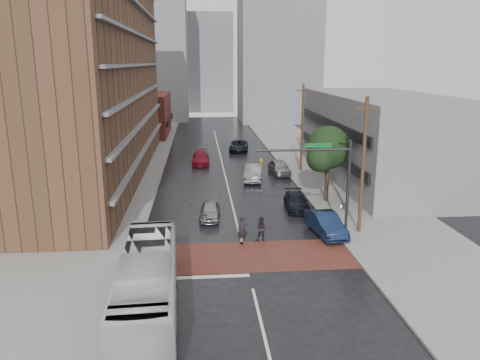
{
  "coord_description": "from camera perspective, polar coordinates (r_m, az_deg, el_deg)",
  "views": [
    {
      "loc": [
        -2.81,
        -27.62,
        12.29
      ],
      "look_at": [
        0.26,
        6.97,
        3.5
      ],
      "focal_mm": 35.0,
      "sensor_mm": 36.0,
      "label": 1
    }
  ],
  "objects": [
    {
      "name": "pedestrian_b",
      "position": [
        32.94,
        2.66,
        -6.02
      ],
      "size": [
        1.06,
        0.95,
        1.82
      ],
      "primitive_type": "imported",
      "rotation": [
        0.0,
        0.0,
        -0.35
      ],
      "color": "black",
      "rests_on": "ground"
    },
    {
      "name": "pedestrian_a",
      "position": [
        32.78,
        0.29,
        -6.04
      ],
      "size": [
        0.71,
        0.48,
        1.89
      ],
      "primitive_type": "imported",
      "rotation": [
        0.0,
        0.0,
        -0.04
      ],
      "color": "black",
      "rests_on": "ground"
    },
    {
      "name": "car_parked_far",
      "position": [
        52.74,
        4.82,
        1.57
      ],
      "size": [
        2.27,
        4.82,
        1.59
      ],
      "primitive_type": "imported",
      "rotation": [
        0.0,
        0.0,
        0.08
      ],
      "color": "#929399",
      "rests_on": "ground"
    },
    {
      "name": "transit_bus",
      "position": [
        23.93,
        -11.26,
        -12.51
      ],
      "size": [
        3.28,
        11.92,
        3.29
      ],
      "primitive_type": "imported",
      "rotation": [
        0.0,
        0.0,
        0.04
      ],
      "color": "silver",
      "rests_on": "ground"
    },
    {
      "name": "ground",
      "position": [
        30.36,
        0.68,
        -9.67
      ],
      "size": [
        160.0,
        160.0,
        0.0
      ],
      "primitive_type": "plane",
      "color": "black",
      "rests_on": "ground"
    },
    {
      "name": "storefront_west",
      "position": [
        82.61,
        -11.53,
        7.82
      ],
      "size": [
        8.0,
        16.0,
        7.0
      ],
      "primitive_type": "cube",
      "color": "maroon",
      "rests_on": "ground"
    },
    {
      "name": "car_parked_near",
      "position": [
        34.86,
        10.42,
        -5.28
      ],
      "size": [
        2.29,
        5.04,
        1.6
      ],
      "primitive_type": "imported",
      "rotation": [
        0.0,
        0.0,
        0.13
      ],
      "color": "#122141",
      "rests_on": "ground"
    },
    {
      "name": "distant_tower_center",
      "position": [
        122.65,
        -3.87,
        14.04
      ],
      "size": [
        12.0,
        10.0,
        24.0
      ],
      "primitive_type": "cube",
      "color": "gray",
      "rests_on": "ground"
    },
    {
      "name": "building_east",
      "position": [
        51.97,
        16.87,
        4.98
      ],
      "size": [
        11.0,
        26.0,
        9.0
      ],
      "primitive_type": "cube",
      "color": "gray",
      "rests_on": "ground"
    },
    {
      "name": "car_travel_a",
      "position": [
        37.75,
        -3.69,
        -3.76
      ],
      "size": [
        1.85,
        4.01,
        1.33
      ],
      "primitive_type": "imported",
      "rotation": [
        0.0,
        0.0,
        -0.07
      ],
      "color": "#9B9EA2",
      "rests_on": "ground"
    },
    {
      "name": "apartment_block",
      "position": [
        52.85,
        -17.95,
        15.4
      ],
      "size": [
        10.0,
        44.0,
        28.0
      ],
      "primitive_type": "cube",
      "color": "brown",
      "rests_on": "ground"
    },
    {
      "name": "distant_tower_east",
      "position": [
        101.19,
        4.72,
        17.4
      ],
      "size": [
        16.0,
        14.0,
        36.0
      ],
      "primitive_type": "cube",
      "color": "gray",
      "rests_on": "ground"
    },
    {
      "name": "car_parked_mid",
      "position": [
        40.45,
        6.89,
        -2.61
      ],
      "size": [
        2.12,
        4.65,
        1.32
      ],
      "primitive_type": "imported",
      "rotation": [
        0.0,
        0.0,
        -0.06
      ],
      "color": "black",
      "rests_on": "ground"
    },
    {
      "name": "utility_pole_near",
      "position": [
        34.44,
        14.76,
        1.74
      ],
      "size": [
        1.6,
        0.26,
        10.0
      ],
      "color": "#473321",
      "rests_on": "ground"
    },
    {
      "name": "signal_mast",
      "position": [
        32.24,
        10.66,
        0.4
      ],
      "size": [
        6.5,
        0.3,
        7.2
      ],
      "color": "#2D2D33",
      "rests_on": "ground"
    },
    {
      "name": "suv_travel",
      "position": [
        66.4,
        -0.15,
        4.2
      ],
      "size": [
        3.23,
        5.71,
        1.5
      ],
      "primitive_type": "imported",
      "rotation": [
        0.0,
        0.0,
        -0.14
      ],
      "color": "black",
      "rests_on": "ground"
    },
    {
      "name": "street_tree",
      "position": [
        41.93,
        10.71,
        3.57
      ],
      "size": [
        4.2,
        4.1,
        6.9
      ],
      "color": "#332319",
      "rests_on": "ground"
    },
    {
      "name": "sidewalk_west",
      "position": [
        54.72,
        -14.07,
        0.87
      ],
      "size": [
        9.0,
        90.0,
        0.15
      ],
      "primitive_type": "cube",
      "color": "gray",
      "rests_on": "ground"
    },
    {
      "name": "crosswalk",
      "position": [
        30.82,
        0.59,
        -9.28
      ],
      "size": [
        14.0,
        5.0,
        0.02
      ],
      "primitive_type": "cube",
      "color": "brown",
      "rests_on": "ground"
    },
    {
      "name": "car_travel_b",
      "position": [
        49.71,
        1.61,
        0.89
      ],
      "size": [
        2.54,
        5.36,
        1.7
      ],
      "primitive_type": "imported",
      "rotation": [
        0.0,
        0.0,
        -0.15
      ],
      "color": "#94959B",
      "rests_on": "ground"
    },
    {
      "name": "sidewalk_east",
      "position": [
        55.88,
        9.9,
        1.37
      ],
      "size": [
        9.0,
        90.0,
        0.15
      ],
      "primitive_type": "cube",
      "color": "gray",
      "rests_on": "ground"
    },
    {
      "name": "distant_tower_west",
      "position": [
        106.28,
        -11.56,
        15.94
      ],
      "size": [
        18.0,
        16.0,
        32.0
      ],
      "primitive_type": "cube",
      "color": "gray",
      "rests_on": "ground"
    },
    {
      "name": "car_travel_c",
      "position": [
        57.96,
        -4.8,
        2.68
      ],
      "size": [
        2.28,
        5.26,
        1.51
      ],
      "primitive_type": "imported",
      "rotation": [
        0.0,
        0.0,
        -0.03
      ],
      "color": "maroon",
      "rests_on": "ground"
    },
    {
      "name": "utility_pole_far",
      "position": [
        53.39,
        7.59,
        6.39
      ],
      "size": [
        1.6,
        0.26,
        10.0
      ],
      "color": "#473321",
      "rests_on": "ground"
    }
  ]
}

